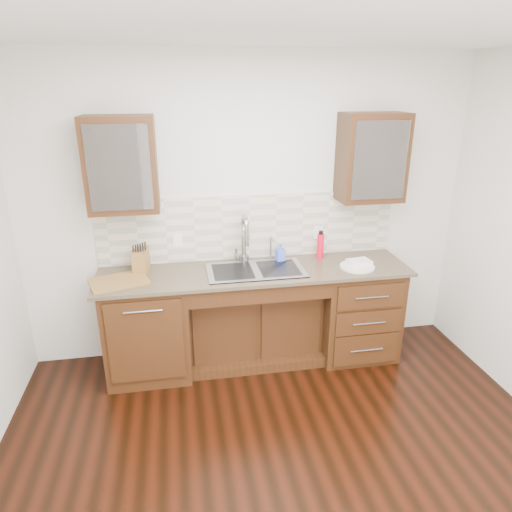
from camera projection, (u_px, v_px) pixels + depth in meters
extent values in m
cube|color=black|center=(294.00, 488.00, 2.98)|extent=(4.00, 3.50, 0.10)
cube|color=white|center=(312.00, 3.00, 1.99)|extent=(4.00, 3.50, 0.10)
cube|color=silver|center=(248.00, 210.00, 4.14)|extent=(4.00, 0.10, 2.70)
cube|color=#593014|center=(148.00, 326.00, 3.98)|extent=(0.70, 0.62, 0.88)
cube|color=#593014|center=(254.00, 321.00, 4.25)|extent=(1.20, 0.44, 0.70)
cube|color=#593014|center=(355.00, 309.00, 4.29)|extent=(0.70, 0.62, 0.88)
cube|color=#84705B|center=(255.00, 272.00, 3.96)|extent=(2.70, 0.65, 0.03)
cube|color=beige|center=(249.00, 227.00, 4.14)|extent=(2.70, 0.02, 0.59)
cube|color=#9E9EA5|center=(256.00, 280.00, 3.97)|extent=(0.84, 0.46, 0.19)
cylinder|color=#999993|center=(244.00, 241.00, 4.07)|extent=(0.04, 0.04, 0.40)
cylinder|color=#999993|center=(271.00, 247.00, 4.15)|extent=(0.02, 0.02, 0.24)
cube|color=#593014|center=(121.00, 165.00, 3.60)|extent=(0.55, 0.34, 0.75)
cube|color=#593014|center=(372.00, 158.00, 3.95)|extent=(0.55, 0.34, 0.75)
cube|color=white|center=(178.00, 240.00, 4.05)|extent=(0.08, 0.01, 0.12)
cube|color=white|center=(318.00, 233.00, 4.26)|extent=(0.08, 0.01, 0.12)
imported|color=#4864E5|center=(280.00, 252.00, 4.13)|extent=(0.09, 0.09, 0.17)
cylinder|color=red|center=(320.00, 246.00, 4.19)|extent=(0.07, 0.07, 0.23)
cylinder|color=silver|center=(357.00, 267.00, 4.00)|extent=(0.34, 0.34, 0.02)
cube|color=#E5EAC9|center=(359.00, 262.00, 4.05)|extent=(0.22, 0.17, 0.03)
cube|color=brown|center=(141.00, 261.00, 3.88)|extent=(0.14, 0.20, 0.20)
cube|color=#93653D|center=(119.00, 281.00, 3.70)|extent=(0.52, 0.44, 0.02)
imported|color=white|center=(114.00, 171.00, 3.61)|extent=(0.12, 0.12, 0.10)
imported|color=white|center=(138.00, 171.00, 3.64)|extent=(0.11, 0.11, 0.10)
imported|color=white|center=(365.00, 164.00, 3.96)|extent=(0.12, 0.12, 0.09)
imported|color=white|center=(380.00, 164.00, 3.98)|extent=(0.10, 0.10, 0.09)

